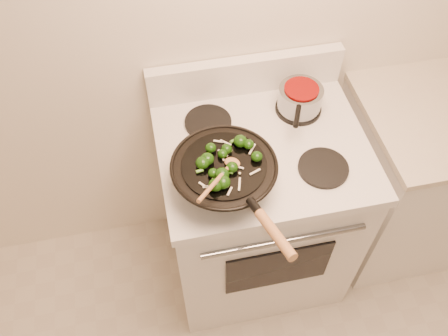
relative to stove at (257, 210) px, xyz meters
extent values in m
cube|color=white|center=(0.00, 0.00, -0.03)|extent=(0.76, 0.64, 0.88)
cube|color=white|center=(0.00, 0.00, 0.43)|extent=(0.78, 0.66, 0.04)
cube|color=white|center=(0.00, 0.30, 0.53)|extent=(0.78, 0.05, 0.16)
cylinder|color=gray|center=(0.00, -0.33, 0.31)|extent=(0.60, 0.02, 0.02)
cube|color=black|center=(0.00, -0.33, 0.08)|extent=(0.42, 0.01, 0.28)
cylinder|color=black|center=(-0.18, -0.15, 0.46)|extent=(0.18, 0.18, 0.01)
cylinder|color=black|center=(0.18, -0.15, 0.46)|extent=(0.18, 0.18, 0.01)
cylinder|color=black|center=(-0.18, 0.15, 0.46)|extent=(0.18, 0.18, 0.01)
cylinder|color=black|center=(0.18, 0.15, 0.46)|extent=(0.18, 0.18, 0.01)
cube|color=white|center=(0.85, 0.03, -0.03)|extent=(0.79, 0.60, 0.88)
torus|color=black|center=(-0.18, -0.15, 0.56)|extent=(0.36, 0.36, 0.01)
cylinder|color=black|center=(-0.18, -0.15, 0.57)|extent=(0.28, 0.28, 0.01)
cylinder|color=black|center=(-0.13, -0.35, 0.60)|extent=(0.04, 0.06, 0.04)
cylinder|color=#A97042|center=(-0.10, -0.46, 0.62)|extent=(0.08, 0.19, 0.06)
ellipsoid|color=#123408|center=(-0.22, -0.19, 0.58)|extent=(0.03, 0.03, 0.03)
cylinder|color=#56832F|center=(-0.21, -0.19, 0.58)|extent=(0.02, 0.02, 0.02)
ellipsoid|color=#123408|center=(-0.25, -0.15, 0.59)|extent=(0.05, 0.05, 0.04)
ellipsoid|color=#123408|center=(-0.16, -0.18, 0.59)|extent=(0.04, 0.04, 0.03)
ellipsoid|color=#123408|center=(-0.23, -0.24, 0.59)|extent=(0.05, 0.05, 0.04)
cylinder|color=#56832F|center=(-0.21, -0.24, 0.58)|extent=(0.02, 0.01, 0.01)
ellipsoid|color=#123408|center=(-0.08, -0.10, 0.59)|extent=(0.04, 0.04, 0.03)
ellipsoid|color=#123408|center=(-0.20, -0.20, 0.59)|extent=(0.05, 0.05, 0.04)
ellipsoid|color=#123408|center=(-0.16, -0.10, 0.59)|extent=(0.04, 0.04, 0.03)
cylinder|color=#56832F|center=(-0.15, -0.10, 0.58)|extent=(0.02, 0.02, 0.02)
ellipsoid|color=#123408|center=(-0.11, -0.08, 0.59)|extent=(0.05, 0.05, 0.04)
ellipsoid|color=#123408|center=(-0.21, -0.09, 0.59)|extent=(0.04, 0.04, 0.03)
ellipsoid|color=#123408|center=(-0.07, -0.15, 0.59)|extent=(0.04, 0.04, 0.03)
cylinder|color=#56832F|center=(-0.06, -0.15, 0.58)|extent=(0.02, 0.02, 0.02)
ellipsoid|color=#123408|center=(-0.23, -0.13, 0.59)|extent=(0.05, 0.05, 0.04)
ellipsoid|color=#123408|center=(-0.18, -0.12, 0.58)|extent=(0.03, 0.03, 0.03)
ellipsoid|color=#123408|center=(-0.20, -0.24, 0.59)|extent=(0.05, 0.05, 0.04)
cylinder|color=#56832F|center=(-0.19, -0.24, 0.58)|extent=(0.02, 0.02, 0.01)
cube|color=#EFE7CF|center=(-0.08, -0.11, 0.57)|extent=(0.03, 0.04, 0.00)
cube|color=#EFE7CF|center=(-0.15, -0.24, 0.57)|extent=(0.02, 0.05, 0.00)
cube|color=#EFE7CF|center=(-0.17, -0.11, 0.57)|extent=(0.03, 0.04, 0.00)
cube|color=#EFE7CF|center=(-0.26, -0.22, 0.57)|extent=(0.03, 0.03, 0.00)
cube|color=#EFE7CF|center=(-0.16, -0.07, 0.57)|extent=(0.04, 0.03, 0.00)
cube|color=#EFE7CF|center=(-0.18, -0.12, 0.57)|extent=(0.01, 0.04, 0.00)
cube|color=#EFE7CF|center=(-0.09, -0.21, 0.57)|extent=(0.04, 0.02, 0.00)
cube|color=#EFE7CF|center=(-0.18, -0.05, 0.57)|extent=(0.03, 0.02, 0.00)
cube|color=#EFE7CF|center=(-0.21, -0.23, 0.57)|extent=(0.02, 0.03, 0.00)
cube|color=#EFE7CF|center=(-0.18, -0.26, 0.57)|extent=(0.02, 0.03, 0.00)
cube|color=#EFE7CF|center=(-0.24, -0.23, 0.57)|extent=(0.05, 0.01, 0.00)
cube|color=#EFE7CF|center=(-0.14, -0.17, 0.57)|extent=(0.04, 0.03, 0.00)
cylinder|color=#539A31|center=(-0.13, -0.07, 0.58)|extent=(0.03, 0.01, 0.01)
cylinder|color=#539A31|center=(-0.26, -0.17, 0.58)|extent=(0.01, 0.02, 0.01)
cylinder|color=#539A31|center=(-0.20, -0.20, 0.58)|extent=(0.02, 0.02, 0.02)
cylinder|color=#539A31|center=(-0.17, -0.19, 0.58)|extent=(0.02, 0.01, 0.01)
cylinder|color=#539A31|center=(-0.15, -0.17, 0.58)|extent=(0.03, 0.02, 0.02)
sphere|color=beige|center=(-0.20, -0.08, 0.57)|extent=(0.01, 0.01, 0.01)
sphere|color=beige|center=(-0.14, -0.20, 0.57)|extent=(0.01, 0.01, 0.01)
sphere|color=beige|center=(-0.20, -0.08, 0.57)|extent=(0.01, 0.01, 0.01)
sphere|color=beige|center=(-0.23, -0.21, 0.57)|extent=(0.01, 0.01, 0.01)
ellipsoid|color=#A97042|center=(-0.15, -0.16, 0.58)|extent=(0.07, 0.07, 0.01)
cylinder|color=#A97042|center=(-0.22, -0.25, 0.61)|extent=(0.15, 0.18, 0.08)
cylinder|color=gray|center=(0.18, 0.15, 0.51)|extent=(0.17, 0.17, 0.09)
cylinder|color=#6B0605|center=(0.18, 0.15, 0.56)|extent=(0.13, 0.13, 0.01)
cylinder|color=black|center=(0.13, 0.02, 0.55)|extent=(0.06, 0.10, 0.02)
camera|label=1|loc=(-0.37, -1.08, 1.79)|focal=38.00mm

